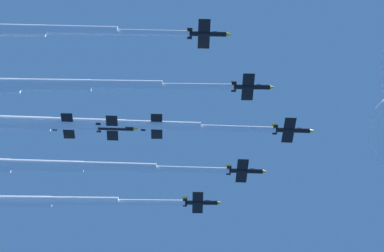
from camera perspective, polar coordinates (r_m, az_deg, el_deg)
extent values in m
cylinder|color=black|center=(197.64, 6.86, -0.29)|extent=(6.08, 8.26, 1.35)
cone|color=#EAB70C|center=(198.40, 8.30, -0.34)|extent=(1.79, 1.79, 1.28)
cylinder|color=black|center=(197.04, 5.49, -0.25)|extent=(1.18, 1.06, 1.01)
ellipsoid|color=black|center=(198.24, 7.42, -0.21)|extent=(1.81, 2.09, 0.86)
cube|color=black|center=(197.53, 6.71, -0.30)|extent=(8.28, 6.73, 2.34)
cube|color=#EAB70C|center=(200.33, 6.57, -1.05)|extent=(1.85, 2.31, 0.28)
cube|color=#EAB70C|center=(194.86, 6.84, 0.50)|extent=(1.85, 2.31, 0.28)
cube|color=black|center=(197.15, 5.77, -0.26)|extent=(3.21, 2.63, 0.94)
cube|color=#EAB70C|center=(197.81, 5.76, -0.06)|extent=(1.28, 1.51, 1.86)
cylinder|color=white|center=(196.20, 2.82, -0.17)|extent=(12.72, 18.08, 1.72)
cylinder|color=white|center=(195.58, -2.40, 0.06)|extent=(13.44, 18.56, 2.58)
cylinder|color=white|center=(197.09, -7.59, 0.14)|extent=(14.16, 19.03, 3.44)
cylinder|color=white|center=(200.22, -12.66, 0.21)|extent=(14.88, 19.50, 4.30)
cylinder|color=black|center=(202.37, 3.63, -3.12)|extent=(6.05, 8.27, 1.34)
cone|color=#EAB70C|center=(202.84, 5.06, -3.15)|extent=(1.78, 1.79, 1.28)
cylinder|color=black|center=(202.03, 2.29, -3.08)|extent=(1.17, 1.05, 1.01)
ellipsoid|color=black|center=(202.85, 4.18, -3.03)|extent=(1.80, 2.09, 0.85)
cube|color=black|center=(202.29, 3.48, -3.13)|extent=(8.30, 6.73, 2.29)
cube|color=#EAB70C|center=(205.22, 3.40, -3.82)|extent=(1.85, 2.31, 0.28)
cube|color=#EAB70C|center=(199.48, 3.56, -2.38)|extent=(1.85, 2.31, 0.28)
cube|color=black|center=(202.09, 2.56, -3.09)|extent=(3.21, 2.63, 0.92)
cube|color=#EAB70C|center=(202.72, 2.56, -2.89)|extent=(1.27, 1.50, 1.87)
cylinder|color=white|center=(201.70, -0.33, -3.01)|extent=(12.64, 18.07, 1.71)
cylinder|color=white|center=(202.03, -5.38, -2.80)|extent=(13.36, 18.54, 2.57)
cylinder|color=white|center=(204.44, -10.36, -2.70)|extent=(14.07, 19.01, 3.42)
cylinder|color=black|center=(190.35, 4.05, 2.70)|extent=(5.93, 8.35, 1.36)
cone|color=#EAB70C|center=(190.81, 5.56, 2.68)|extent=(1.79, 1.79, 1.29)
cylinder|color=black|center=(190.04, 2.62, 2.73)|extent=(1.18, 1.05, 1.02)
ellipsoid|color=black|center=(190.85, 4.64, 2.79)|extent=(1.79, 2.10, 0.86)
cube|color=black|center=(190.27, 3.89, 2.70)|extent=(8.31, 6.60, 2.46)
cube|color=#EAB70C|center=(193.00, 3.82, 1.89)|extent=(1.81, 2.32, 0.29)
cube|color=#EAB70C|center=(187.68, 3.96, 3.56)|extent=(1.81, 2.32, 0.29)
cube|color=black|center=(190.09, 2.91, 2.72)|extent=(3.21, 2.58, 0.98)
cube|color=#EAB70C|center=(190.78, 2.90, 2.92)|extent=(1.29, 1.53, 1.86)
cylinder|color=white|center=(189.79, 0.05, 2.76)|extent=(11.49, 16.92, 1.73)
cylinder|color=white|center=(190.17, -4.90, 2.88)|extent=(12.23, 17.38, 2.60)
cylinder|color=white|center=(192.44, -9.78, 2.82)|extent=(12.96, 17.84, 3.47)
cylinder|color=black|center=(210.54, 0.54, -5.32)|extent=(5.91, 8.35, 1.35)
cone|color=#EAB70C|center=(210.68, 1.92, -5.33)|extent=(1.78, 1.78, 1.28)
cylinder|color=black|center=(210.51, -0.75, -5.31)|extent=(1.18, 1.05, 1.01)
ellipsoid|color=black|center=(210.87, 1.08, -5.23)|extent=(1.78, 2.09, 0.86)
cube|color=black|center=(210.50, 0.40, -5.33)|extent=(8.34, 6.60, 2.35)
cube|color=#EAB70C|center=(213.55, 0.38, -5.96)|extent=(1.81, 2.32, 0.28)
cube|color=#EAB70C|center=(207.56, 0.41, -4.65)|extent=(1.81, 2.32, 0.28)
cube|color=black|center=(210.51, -0.49, -5.31)|extent=(3.22, 2.58, 0.94)
cube|color=#EAB70C|center=(211.11, -0.49, -5.11)|extent=(1.26, 1.51, 1.86)
cylinder|color=white|center=(210.75, -3.15, -5.28)|extent=(11.78, 17.46, 1.72)
cylinder|color=white|center=(212.00, -7.76, -5.14)|extent=(12.51, 17.91, 2.58)
cylinder|color=white|center=(215.13, -12.25, -5.09)|extent=(13.24, 18.37, 3.44)
cylinder|color=black|center=(187.44, 1.00, 6.38)|extent=(5.98, 8.30, 1.34)
cone|color=#EAB70C|center=(187.64, 2.55, 6.34)|extent=(1.77, 1.78, 1.27)
cylinder|color=black|center=(187.37, -0.46, 6.41)|extent=(1.17, 1.05, 1.00)
ellipsoid|color=black|center=(187.87, 1.61, 6.45)|extent=(1.79, 2.09, 0.85)
cube|color=black|center=(187.38, 0.83, 6.38)|extent=(8.34, 6.68, 2.21)
cube|color=#EAB70C|center=(189.86, 0.80, 5.48)|extent=(1.83, 2.32, 0.27)
cube|color=#EAB70C|center=(185.07, 0.87, 7.32)|extent=(1.83, 2.32, 0.27)
cube|color=black|center=(187.37, -0.16, 6.41)|extent=(3.23, 2.61, 0.89)
cube|color=#EAB70C|center=(188.12, -0.16, 6.59)|extent=(1.25, 1.50, 1.87)
cylinder|color=white|center=(187.54, -3.05, 6.46)|extent=(11.50, 16.66, 1.70)
cylinder|color=white|center=(188.76, -8.02, 6.58)|extent=(12.22, 17.11, 2.55)
cylinder|color=white|center=(191.79, -12.86, 6.49)|extent=(12.94, 17.57, 3.41)
cylinder|color=black|center=(196.23, -2.30, -0.03)|extent=(5.97, 8.32, 1.35)
cone|color=#EAB70C|center=(196.14, -0.82, -0.06)|extent=(1.78, 1.78, 1.28)
cylinder|color=black|center=(196.42, -3.68, -0.01)|extent=(1.18, 1.05, 1.01)
ellipsoid|color=black|center=(196.50, -1.72, 0.05)|extent=(1.79, 2.09, 0.85)
cube|color=black|center=(196.21, -2.46, -0.04)|extent=(8.32, 6.65, 2.32)
cube|color=#EAB70C|center=(199.03, -2.44, -0.80)|extent=(1.83, 2.32, 0.28)
cube|color=#EAB70C|center=(193.52, -2.47, 0.77)|extent=(1.83, 2.32, 0.28)
cube|color=black|center=(196.37, -3.40, -0.01)|extent=(3.22, 2.60, 0.93)
cube|color=#EAB70C|center=(197.04, -3.39, 0.18)|extent=(1.27, 1.51, 1.87)
cylinder|color=white|center=(197.08, -6.22, 0.04)|extent=(11.86, 17.28, 1.72)
cylinder|color=white|center=(199.22, -11.06, 0.19)|extent=(12.59, 17.75, 2.57)
cylinder|color=black|center=(195.71, -5.38, -0.15)|extent=(6.07, 8.27, 1.36)
cone|color=#EAB70C|center=(195.39, -3.91, -0.19)|extent=(1.79, 1.79, 1.29)
cylinder|color=black|center=(196.13, -6.77, -0.11)|extent=(1.18, 1.06, 1.02)
ellipsoid|color=black|center=(195.89, -4.80, -0.07)|extent=(1.81, 2.09, 0.86)
cube|color=black|center=(195.72, -5.54, -0.15)|extent=(8.27, 6.71, 2.43)
cube|color=#EAB70C|center=(198.57, -5.50, -0.90)|extent=(1.85, 2.31, 0.29)
cube|color=#EAB70C|center=(192.99, -5.58, 0.65)|extent=(1.85, 2.31, 0.29)
cube|color=black|center=(196.03, -6.48, -0.12)|extent=(3.20, 2.62, 0.97)
cube|color=#EAB70C|center=(196.68, -6.46, 0.08)|extent=(1.30, 1.52, 1.86)
cylinder|color=white|center=(197.14, -9.17, -0.04)|extent=(11.57, 16.40, 1.73)
cylinder|color=black|center=(197.27, -8.41, 0.00)|extent=(5.92, 8.34, 1.35)
cone|color=#EAB70C|center=(196.63, -6.95, -0.02)|extent=(1.77, 1.78, 1.28)
cylinder|color=black|center=(197.99, -9.77, 0.02)|extent=(1.17, 1.04, 1.01)
ellipsoid|color=black|center=(197.33, -7.83, 0.09)|extent=(1.78, 2.09, 0.85)
cube|color=black|center=(197.31, -8.57, -0.01)|extent=(8.34, 6.62, 2.30)
cube|color=#EAB70C|center=(200.10, -8.46, -0.77)|extent=(1.82, 2.32, 0.28)
cube|color=#EAB70C|center=(194.66, -8.67, 0.80)|extent=(1.82, 2.32, 0.28)
cube|color=black|center=(197.83, -9.49, 0.01)|extent=(3.23, 2.59, 0.92)
cube|color=#EAB70C|center=(198.49, -9.46, 0.21)|extent=(1.26, 1.51, 1.87)
cylinder|color=white|center=(199.57, -12.22, 0.05)|extent=(11.64, 17.17, 1.71)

